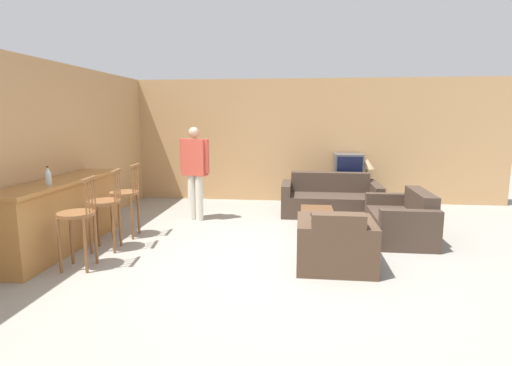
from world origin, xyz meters
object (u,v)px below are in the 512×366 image
Objects in this scene: bar_chair_near at (78,220)px; person_by_window at (195,168)px; tv at (348,167)px; coffee_table at (317,215)px; bar_chair_mid at (106,207)px; bar_chair_far at (126,198)px; couch_far at (330,200)px; armchair_near at (335,246)px; bottle at (48,176)px; loveseat_right at (402,221)px; book_on_table at (315,214)px; tv_unit at (347,193)px; table_lamp at (367,164)px.

bar_chair_near is 0.68× the size of person_by_window.
coffee_table is at bearing -107.61° from tv.
bar_chair_mid reaches higher than tv.
bar_chair_far is 1.07× the size of coffee_table.
couch_far reaches higher than armchair_near.
bar_chair_mid is at bearing 173.91° from armchair_near.
tv is at bearing 47.51° from bar_chair_near.
tv is 2.41× the size of bottle.
couch_far is (3.18, 1.76, -0.33)m from bar_chair_far.
loveseat_right is at bearing -76.26° from tv.
loveseat_right is 0.82× the size of person_by_window.
book_on_table is (-0.04, -0.19, 0.07)m from coffee_table.
loveseat_right is (4.14, 1.66, -0.33)m from bar_chair_near.
couch_far is 2.72m from armchair_near.
coffee_table is 2.36m from tv.
person_by_window is at bearing -151.57° from tv_unit.
bar_chair_mid is 0.68× the size of person_by_window.
coffee_table is (-1.25, 0.06, 0.04)m from loveseat_right.
loveseat_right is at bearing 21.85° from bar_chair_near.
bar_chair_near is 1.02× the size of tv_unit.
loveseat_right reaches higher than tv_unit.
bottle is at bearing -138.85° from tv.
bottle reaches higher than tv.
book_on_table is at bearing 28.14° from bar_chair_near.
bottle reaches higher than book_on_table.
bottle is at bearing -122.35° from person_by_window.
bar_chair_far is 3.22m from armchair_near.
couch_far is 3.18× the size of tv.
tv is at bearing -179.54° from table_lamp.
book_on_table is (-0.74, -2.40, -0.42)m from tv.
bar_chair_near is 1.21× the size of armchair_near.
person_by_window reaches higher than bottle.
armchair_near is 1.19m from book_on_table.
table_lamp is (1.12, 2.40, 0.48)m from book_on_table.
tv is 0.38m from table_lamp.
tv_unit is 5.55m from bottle.
bar_chair_near is 3.09m from armchair_near.
tv is (3.59, 3.23, 0.19)m from bar_chair_mid.
tv is (-0.55, 2.26, 0.53)m from loveseat_right.
armchair_near is at bearing 6.72° from bar_chair_near.
bar_chair_mid is at bearing -163.62° from book_on_table.
tv is at bearing 64.31° from couch_far.
bar_chair_far is at bearing -172.02° from coffee_table.
coffee_table is at bearing -116.01° from table_lamp.
loveseat_right is (4.14, 0.35, -0.33)m from bar_chair_far.
bar_chair_far is 0.62× the size of couch_far.
tv reaches higher than armchair_near.
coffee_table is (2.89, 1.72, -0.29)m from bar_chair_near.
coffee_table is 3.79m from bottle.
bar_chair_far is 2.51× the size of table_lamp.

